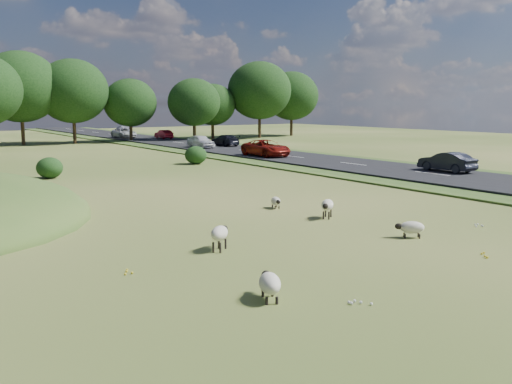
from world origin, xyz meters
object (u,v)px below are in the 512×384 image
Objects in this scene: sheep_2 at (327,205)px; car_5 at (447,162)px; sheep_0 at (276,201)px; car_3 at (164,134)px; car_7 at (201,141)px; car_2 at (124,133)px; car_0 at (266,148)px; sheep_3 at (220,233)px; car_4 at (225,140)px; car_1 at (122,130)px; sheep_4 at (269,283)px; sheep_1 at (411,227)px.

sheep_2 is 0.27× the size of car_5.
sheep_2 reaches higher than sheep_0.
car_7 is at bearing 77.91° from car_3.
car_2 is at bearing -142.15° from sheep_2.
car_0 reaches higher than car_5.
car_2 is (21.21, 62.91, 0.33)m from sheep_3.
car_4 reaches higher than sheep_3.
car_1 is at bearing 83.53° from car_7.
car_5 is (0.00, -48.10, 0.10)m from car_3.
car_2 is (0.00, 35.91, -0.06)m from car_0.
sheep_3 is 5.45m from sheep_4.
sheep_2 is 0.27× the size of car_7.
car_7 reaches higher than car_5.
sheep_3 is at bearing -128.15° from car_0.
car_2 is 1.18× the size of car_5.
sheep_2 is 62.37m from car_2.
sheep_3 is 0.32× the size of car_3.
car_0 is 35.91m from car_2.
car_1 reaches higher than car_3.
car_1 is 0.89× the size of car_2.
car_2 reaches higher than sheep_2.
sheep_2 is 19.41m from car_5.
sheep_0 is 0.24× the size of car_7.
car_4 is 1.03× the size of car_5.
sheep_2 is 58.18m from car_3.
sheep_0 is 18.85m from car_5.
sheep_2 is at bearing -23.25° from sheep_3.
sheep_2 is at bearing -103.17° from car_2.
car_4 is at bearing -90.00° from car_5.
car_4 is at bearing 17.86° from sheep_3.
car_3 is 18.14m from car_7.
car_4 is 3.93m from car_7.
car_1 is (26.58, 78.51, 0.44)m from sheep_4.
car_3 is at bearing 2.70° from sheep_4.
car_2 reaches higher than car_4.
sheep_3 is 0.22× the size of car_0.
sheep_3 reaches higher than sheep_4.
car_2 reaches higher than car_3.
sheep_1 is 0.26× the size of car_5.
sheep_0 is 8.13m from sheep_1.
sheep_0 is 0.19× the size of car_0.
sheep_3 is 26.72m from car_5.
sheep_4 is at bearing -108.49° from car_2.
car_1 is 11.05m from car_2.
car_4 is at bearing 14.70° from car_7.
car_5 reaches higher than sheep_0.
sheep_1 is (0.58, -8.11, 0.05)m from sheep_0.
car_5 reaches higher than sheep_2.
sheep_4 is (-1.57, -5.21, -0.16)m from sheep_3.
car_5 is at bearing 121.53° from sheep_0.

